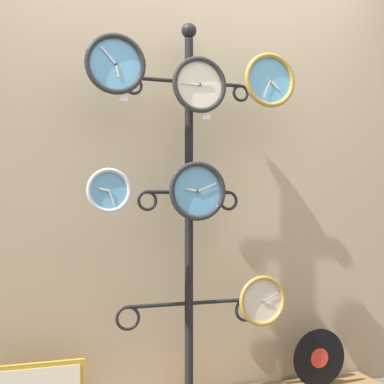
# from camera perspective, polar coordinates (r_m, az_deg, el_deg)

# --- Properties ---
(shop_wall) EXTENTS (4.40, 0.04, 2.80)m
(shop_wall) POSITION_cam_1_polar(r_m,az_deg,el_deg) (2.92, -1.32, 5.40)
(shop_wall) COLOR tan
(shop_wall) RESTS_ON ground_plane
(display_stand) EXTENTS (0.76, 0.40, 2.00)m
(display_stand) POSITION_cam_1_polar(r_m,az_deg,el_deg) (2.77, -0.33, -8.73)
(display_stand) COLOR black
(display_stand) RESTS_ON ground_plane
(clock_top_left) EXTENTS (0.30, 0.04, 0.30)m
(clock_top_left) POSITION_cam_1_polar(r_m,az_deg,el_deg) (2.64, -8.19, 13.36)
(clock_top_left) COLOR #60A8DB
(clock_top_center) EXTENTS (0.29, 0.04, 0.29)m
(clock_top_center) POSITION_cam_1_polar(r_m,az_deg,el_deg) (2.74, 0.78, 11.35)
(clock_top_center) COLOR silver
(clock_top_right) EXTENTS (0.29, 0.04, 0.29)m
(clock_top_right) POSITION_cam_1_polar(r_m,az_deg,el_deg) (2.89, 8.27, 11.70)
(clock_top_right) COLOR #60A8DB
(clock_middle_left) EXTENTS (0.21, 0.04, 0.21)m
(clock_middle_left) POSITION_cam_1_polar(r_m,az_deg,el_deg) (2.54, -8.87, 0.16)
(clock_middle_left) COLOR #60A8DB
(clock_middle_center) EXTENTS (0.30, 0.04, 0.30)m
(clock_middle_center) POSITION_cam_1_polar(r_m,az_deg,el_deg) (2.66, 0.57, 0.10)
(clock_middle_center) COLOR #60A8DB
(clock_bottom_right) EXTENTS (0.26, 0.04, 0.26)m
(clock_bottom_right) POSITION_cam_1_polar(r_m,az_deg,el_deg) (2.85, 7.49, -11.43)
(clock_bottom_right) COLOR silver
(vinyl_record) EXTENTS (0.32, 0.01, 0.32)m
(vinyl_record) POSITION_cam_1_polar(r_m,az_deg,el_deg) (3.13, 13.42, -16.84)
(vinyl_record) COLOR black
(vinyl_record) RESTS_ON low_shelf
(price_tag_upper) EXTENTS (0.04, 0.00, 0.03)m
(price_tag_upper) POSITION_cam_1_polar(r_m,az_deg,el_deg) (2.62, -7.31, 9.90)
(price_tag_upper) COLOR white
(price_tag_mid) EXTENTS (0.04, 0.00, 0.03)m
(price_tag_mid) POSITION_cam_1_polar(r_m,az_deg,el_deg) (2.72, 1.57, 8.07)
(price_tag_mid) COLOR white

